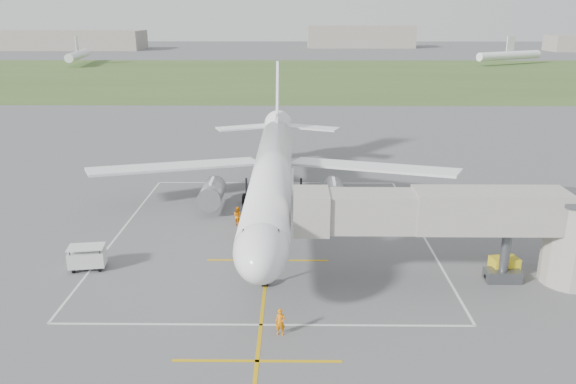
{
  "coord_description": "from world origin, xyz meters",
  "views": [
    {
      "loc": [
        2.11,
        -52.24,
        19.52
      ],
      "look_at": [
        1.61,
        -4.0,
        4.0
      ],
      "focal_mm": 35.0,
      "sensor_mm": 36.0,
      "label": 1
    }
  ],
  "objects_px": {
    "jet_bridge": "(478,222)",
    "baggage_cart": "(87,257)",
    "ramp_worker_nose": "(280,322)",
    "airliner": "(272,173)",
    "gpu_unit": "(504,267)",
    "ramp_worker_wing": "(238,216)"
  },
  "relations": [
    {
      "from": "jet_bridge",
      "to": "baggage_cart",
      "type": "xyz_separation_m",
      "value": [
        -29.95,
        1.75,
        -3.76
      ]
    },
    {
      "from": "jet_bridge",
      "to": "baggage_cart",
      "type": "distance_m",
      "value": 30.23
    },
    {
      "from": "baggage_cart",
      "to": "ramp_worker_nose",
      "type": "distance_m",
      "value": 18.16
    },
    {
      "from": "airliner",
      "to": "gpu_unit",
      "type": "bearing_deg",
      "value": -36.1
    },
    {
      "from": "airliner",
      "to": "ramp_worker_nose",
      "type": "xyz_separation_m",
      "value": [
        1.3,
        -21.9,
        -3.5
      ]
    },
    {
      "from": "airliner",
      "to": "ramp_worker_nose",
      "type": "height_order",
      "value": "airliner"
    },
    {
      "from": "gpu_unit",
      "to": "baggage_cart",
      "type": "xyz_separation_m",
      "value": [
        -32.61,
        0.91,
        0.23
      ]
    },
    {
      "from": "airliner",
      "to": "jet_bridge",
      "type": "distance_m",
      "value": 21.22
    },
    {
      "from": "gpu_unit",
      "to": "ramp_worker_wing",
      "type": "relative_size",
      "value": 1.2
    },
    {
      "from": "baggage_cart",
      "to": "jet_bridge",
      "type": "bearing_deg",
      "value": -11.79
    },
    {
      "from": "jet_bridge",
      "to": "ramp_worker_wing",
      "type": "relative_size",
      "value": 12.61
    },
    {
      "from": "ramp_worker_nose",
      "to": "ramp_worker_wing",
      "type": "xyz_separation_m",
      "value": [
        -4.53,
        19.16,
        0.04
      ]
    },
    {
      "from": "jet_bridge",
      "to": "ramp_worker_nose",
      "type": "relative_size",
      "value": 13.14
    },
    {
      "from": "airliner",
      "to": "jet_bridge",
      "type": "xyz_separation_m",
      "value": [
        15.72,
        -14.25,
        0.35
      ]
    },
    {
      "from": "airliner",
      "to": "baggage_cart",
      "type": "xyz_separation_m",
      "value": [
        -14.23,
        -12.5,
        -3.4
      ]
    },
    {
      "from": "ramp_worker_wing",
      "to": "jet_bridge",
      "type": "bearing_deg",
      "value": -174.6
    },
    {
      "from": "airliner",
      "to": "baggage_cart",
      "type": "height_order",
      "value": "airliner"
    },
    {
      "from": "airliner",
      "to": "ramp_worker_wing",
      "type": "distance_m",
      "value": 5.46
    },
    {
      "from": "ramp_worker_wing",
      "to": "baggage_cart",
      "type": "bearing_deg",
      "value": 78.26
    },
    {
      "from": "airliner",
      "to": "ramp_worker_nose",
      "type": "distance_m",
      "value": 22.22
    },
    {
      "from": "ramp_worker_nose",
      "to": "jet_bridge",
      "type": "bearing_deg",
      "value": 35.3
    },
    {
      "from": "ramp_worker_nose",
      "to": "gpu_unit",
      "type": "bearing_deg",
      "value": 33.8
    }
  ]
}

